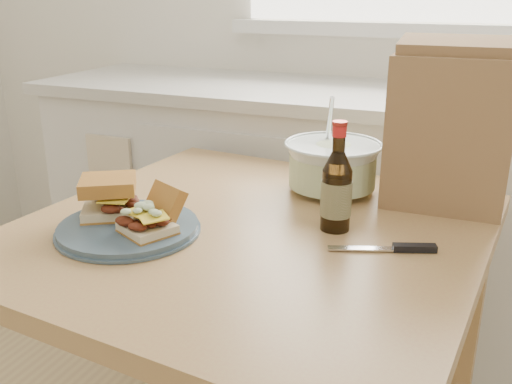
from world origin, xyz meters
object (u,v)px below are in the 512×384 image
at_px(coleslaw_bowl, 332,168).
at_px(beer_bottle, 337,190).
at_px(paper_bag, 448,132).
at_px(dining_table, 250,274).
at_px(plate, 128,228).

height_order(coleslaw_bowl, beer_bottle, coleslaw_bowl).
height_order(coleslaw_bowl, paper_bag, paper_bag).
bearing_deg(paper_bag, dining_table, -141.80).
bearing_deg(paper_bag, plate, -145.15).
bearing_deg(coleslaw_bowl, dining_table, -109.35).
bearing_deg(dining_table, paper_bag, 45.06).
relative_size(coleslaw_bowl, beer_bottle, 1.04).
distance_m(dining_table, paper_bag, 0.55).
xyz_separation_m(plate, beer_bottle, (0.39, 0.18, 0.08)).
xyz_separation_m(plate, paper_bag, (0.58, 0.42, 0.16)).
bearing_deg(coleslaw_bowl, beer_bottle, -72.69).
relative_size(beer_bottle, paper_bag, 0.67).
bearing_deg(beer_bottle, paper_bag, 36.52).
xyz_separation_m(coleslaw_bowl, beer_bottle, (0.07, -0.23, 0.03)).
height_order(plate, beer_bottle, beer_bottle).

